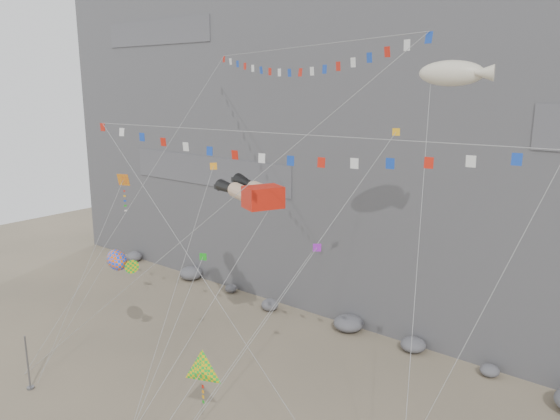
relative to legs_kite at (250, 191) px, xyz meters
name	(u,v)px	position (x,y,z in m)	size (l,w,h in m)	color
cliff	(438,39)	(2.74, 24.44, 11.67)	(80.00, 28.00, 50.00)	slate
talus_boulders	(349,324)	(2.74, 9.44, -12.73)	(60.00, 3.00, 1.20)	slate
anchor_pole_left	(28,363)	(-9.62, -12.40, -11.33)	(0.12, 0.12, 4.00)	slate
legs_kite	(250,191)	(0.00, 0.00, 0.00)	(8.57, 19.65, 20.59)	red
flag_banner_upper	(294,48)	(1.76, 2.81, 9.81)	(25.79, 20.11, 30.52)	red
flag_banner_lower	(276,134)	(6.04, -4.45, 4.71)	(29.03, 5.74, 20.77)	red
harlequin_kite	(123,181)	(-7.54, -5.18, 0.65)	(3.33, 7.52, 15.63)	red
fish_windsock	(117,260)	(-7.45, -6.22, -5.04)	(5.68, 6.19, 10.14)	#E7590B
delta_kite	(202,372)	(4.77, -9.45, -8.18)	(2.52, 5.91, 7.48)	yellow
blimp_windsock	(451,74)	(12.94, 2.93, 7.97)	(6.30, 13.59, 24.89)	beige
small_kite_a	(212,171)	(-3.10, -0.64, 1.23)	(6.10, 13.81, 20.55)	orange
small_kite_b	(314,252)	(8.48, -4.09, -1.83)	(5.04, 8.88, 15.00)	purple
small_kite_c	(202,260)	(-0.25, -4.58, -4.00)	(4.42, 11.51, 14.95)	#19A219
small_kite_d	(389,143)	(9.92, 1.49, 3.97)	(6.08, 16.29, 24.42)	#EDA213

